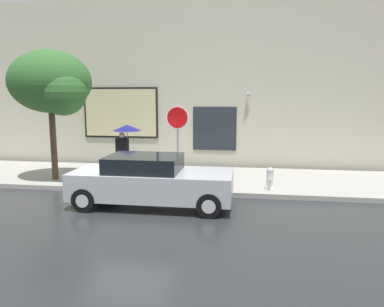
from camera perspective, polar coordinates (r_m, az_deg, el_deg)
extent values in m
plane|color=#282B2D|center=(10.85, -9.76, -7.58)|extent=(60.00, 60.00, 0.00)
cube|color=#A3A099|center=(13.61, -5.85, -3.73)|extent=(20.00, 4.00, 0.15)
cube|color=beige|center=(15.71, -3.78, 10.60)|extent=(20.00, 0.40, 7.00)
cube|color=black|center=(16.05, -11.03, 6.25)|extent=(3.26, 0.06, 2.15)
cube|color=beige|center=(16.03, -11.06, 6.24)|extent=(3.10, 0.03, 1.99)
cube|color=#262B33|center=(15.25, 3.54, 3.88)|extent=(1.80, 0.04, 1.80)
cone|color=#99999E|center=(15.01, 8.95, 9.05)|extent=(0.22, 0.24, 0.24)
cube|color=#B7BABF|center=(10.34, -6.18, -4.73)|extent=(4.45, 1.73, 0.73)
cube|color=black|center=(10.28, -7.44, -1.51)|extent=(2.00, 1.52, 0.44)
cylinder|color=black|center=(10.90, 3.51, -5.63)|extent=(0.64, 0.22, 0.64)
cylinder|color=silver|center=(10.90, 3.51, -5.63)|extent=(0.35, 0.24, 0.35)
cylinder|color=black|center=(9.38, 2.67, -8.09)|extent=(0.64, 0.22, 0.64)
cylinder|color=silver|center=(9.38, 2.67, -8.09)|extent=(0.35, 0.24, 0.35)
cylinder|color=black|center=(11.66, -13.19, -4.88)|extent=(0.64, 0.22, 0.64)
cylinder|color=silver|center=(11.66, -13.19, -4.88)|extent=(0.35, 0.24, 0.35)
cylinder|color=black|center=(10.25, -16.47, -6.96)|extent=(0.64, 0.22, 0.64)
cylinder|color=silver|center=(10.25, -16.47, -6.96)|extent=(0.35, 0.24, 0.35)
cylinder|color=white|center=(11.78, 12.00, -4.08)|extent=(0.22, 0.22, 0.59)
sphere|color=#BBBBB7|center=(11.72, 12.05, -2.68)|extent=(0.23, 0.23, 0.23)
cylinder|color=#BBBBB7|center=(11.62, 12.05, -4.11)|extent=(0.09, 0.12, 0.09)
cylinder|color=#BBBBB7|center=(11.93, 11.96, -3.76)|extent=(0.09, 0.12, 0.09)
cylinder|color=white|center=(11.84, 11.96, -5.31)|extent=(0.30, 0.30, 0.06)
cylinder|color=black|center=(14.05, -11.11, -1.50)|extent=(0.14, 0.14, 0.79)
cylinder|color=black|center=(13.98, -10.31, -1.52)|extent=(0.14, 0.14, 0.79)
cube|color=black|center=(13.90, -10.80, 1.22)|extent=(0.46, 0.22, 0.56)
sphere|color=tan|center=(13.86, -10.84, 2.80)|extent=(0.21, 0.21, 0.21)
cylinder|color=#4C4C51|center=(13.81, -10.02, 2.23)|extent=(0.02, 0.02, 0.90)
cone|color=navy|center=(13.76, -10.06, 3.98)|extent=(1.05, 1.05, 0.22)
cylinder|color=#4C3823|center=(13.64, -20.74, 1.63)|extent=(0.21, 0.21, 2.61)
ellipsoid|color=#33662D|center=(13.55, -21.24, 10.39)|extent=(2.83, 2.41, 2.12)
sphere|color=#33662D|center=(12.93, -19.44, 9.01)|extent=(1.56, 1.56, 1.56)
cylinder|color=gray|center=(11.82, -2.22, 1.07)|extent=(0.07, 0.07, 2.58)
cylinder|color=white|center=(11.68, -2.28, 5.61)|extent=(0.76, 0.02, 0.76)
cylinder|color=red|center=(11.67, -2.30, 5.60)|extent=(0.66, 0.02, 0.66)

